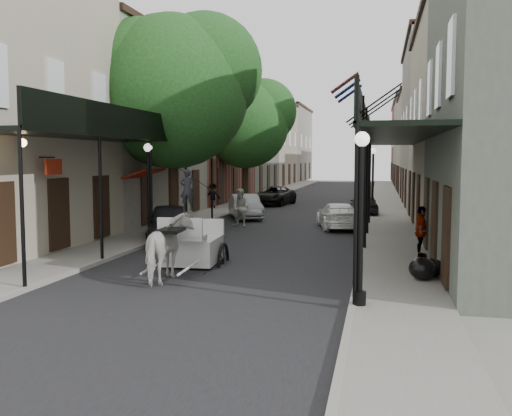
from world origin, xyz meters
The scene contains 24 objects.
ground centered at (0.00, 0.00, 0.00)m, with size 140.00×140.00×0.00m, color gray.
road centered at (0.00, 20.00, 0.01)m, with size 8.00×90.00×0.01m, color black.
sidewalk_left centered at (-5.00, 20.00, 0.06)m, with size 2.20×90.00×0.12m, color gray.
sidewalk_right centered at (5.00, 20.00, 0.06)m, with size 2.20×90.00×0.12m, color gray.
building_row_left centered at (-8.60, 30.00, 5.25)m, with size 5.00×80.00×10.50m, color #A09580.
building_row_right centered at (8.60, 30.00, 5.25)m, with size 5.00×80.00×10.50m, color gray.
gallery_left centered at (-4.79, 6.98, 4.05)m, with size 2.20×18.05×4.88m.
gallery_right centered at (4.79, 6.98, 4.05)m, with size 2.20×18.05×4.88m.
tree_near centered at (-4.20, 10.18, 6.49)m, with size 7.31×6.80×9.63m.
tree_far centered at (-4.25, 24.18, 5.84)m, with size 6.45×6.00×8.61m.
lamppost_right_near centered at (4.10, -2.00, 2.05)m, with size 0.32×0.32×3.71m.
lamppost_left centered at (-4.10, 6.00, 2.05)m, with size 0.32×0.32×3.71m.
lamppost_right_far centered at (4.10, 18.00, 2.05)m, with size 0.32×0.32×3.71m.
horse centered at (-0.95, -0.11, 0.89)m, with size 0.96×2.11×1.78m, color silver.
carriage centered at (-1.10, 2.67, 1.16)m, with size 1.94×2.71×2.98m.
pedestrian_walking centered at (-2.00, 12.16, 0.91)m, with size 0.88×0.69×1.82m, color #B4B4AA.
pedestrian_sidewalk_left centered at (-5.80, 20.23, 0.89)m, with size 1.00×0.57×1.55m, color gray.
pedestrian_sidewalk_right centered at (5.80, 4.48, 0.94)m, with size 0.96×0.40×1.63m, color gray.
car_left_near centered at (-3.51, 6.66, 0.75)m, with size 1.77×4.41×1.50m, color black.
car_left_mid centered at (-2.60, 15.60, 0.66)m, with size 1.40×4.02×1.32m, color #9D9EA2.
car_left_far centered at (-2.79, 24.85, 0.66)m, with size 2.19×4.76×1.32m, color black.
car_right_near centered at (2.60, 12.33, 0.60)m, with size 1.68×4.13×1.20m, color white.
car_right_far centered at (3.60, 19.00, 0.62)m, with size 1.47×3.66×1.25m, color black.
trash_bags centered at (5.72, 1.09, 0.39)m, with size 0.95×1.10×0.59m.
Camera 1 is at (4.48, -14.25, 3.27)m, focal length 40.00 mm.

